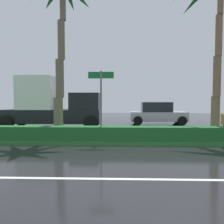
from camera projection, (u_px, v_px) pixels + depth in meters
The scene contains 8 objects.
ground_plane at pixel (130, 136), 12.72m from camera, with size 90.00×42.00×0.10m, color black.
near_lane_divider_stripe at pixel (143, 179), 5.74m from camera, with size 81.00×0.14×0.01m, color white.
median_strip at pixel (131, 137), 11.72m from camera, with size 85.50×4.00×0.15m, color #2D6B33.
median_hedge at pixel (133, 134), 10.30m from camera, with size 76.50×0.70×0.60m.
palm_tree_mid_left at pixel (62, 2), 11.46m from camera, with size 3.57×3.64×8.02m.
street_name_sign at pixel (101, 96), 10.22m from camera, with size 1.10×0.08×3.00m.
box_truck_lead at pixel (52, 105), 16.09m from camera, with size 6.40×2.64×3.46m.
car_in_traffic_leading at pixel (158, 113), 18.62m from camera, with size 4.30×2.02×1.72m.
Camera 1 is at (-0.56, -3.66, 1.93)m, focal length 38.12 mm.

